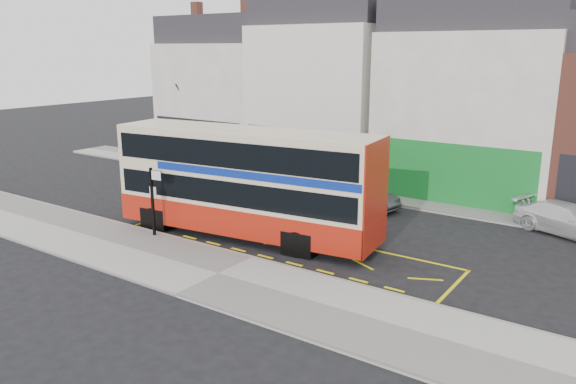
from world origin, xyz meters
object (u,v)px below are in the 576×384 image
Objects in this scene: double_decker_bus at (246,181)px; car_silver at (260,173)px; bus_stop_post at (153,195)px; car_grey at (363,195)px; street_tree_right at (560,136)px; street_tree_left at (191,93)px; car_white at (568,220)px.

double_decker_bus reaches higher than car_silver.
car_silver is (-2.04, 9.92, -1.11)m from bus_stop_post.
street_tree_right is at bearing -53.94° from car_grey.
double_decker_bus is at bearing -158.56° from car_silver.
car_grey is (6.99, -0.78, -0.15)m from car_silver.
car_grey is at bearing -153.80° from street_tree_right.
street_tree_right reaches higher than double_decker_bus.
car_silver is at bearing -19.44° from street_tree_left.
car_silver is 7.04m from car_grey.
bus_stop_post is 10.47m from car_grey.
double_decker_bus reaches higher than car_grey.
double_decker_bus is 3.09× the size of car_grey.
street_tree_left reaches higher than car_white.
car_silver is at bearing 110.38° from car_white.
street_tree_left is at bearing 121.41° from bus_stop_post.
street_tree_left is (-7.97, 2.81, 3.99)m from car_silver.
street_tree_left is (-24.09, 2.46, 4.10)m from car_white.
street_tree_left reaches higher than car_grey.
car_grey is at bearing -108.60° from car_silver.
car_white is at bearing -100.93° from car_silver.
street_tree_left is 22.97m from street_tree_right.
bus_stop_post is 17.47m from car_white.
bus_stop_post is at bearing 161.39° from car_grey.
car_grey is (1.97, 6.76, -1.77)m from double_decker_bus.
double_decker_bus is 9.21m from car_silver.
street_tree_right reaches higher than car_grey.
double_decker_bus is 2.57× the size of car_silver.
car_white is (9.13, 1.14, 0.04)m from car_grey.
bus_stop_post is 18.49m from street_tree_right.
double_decker_bus is at bearing -132.96° from street_tree_right.
street_tree_left is at bearing 103.29° from car_white.
bus_stop_post is at bearing 145.23° from car_white.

